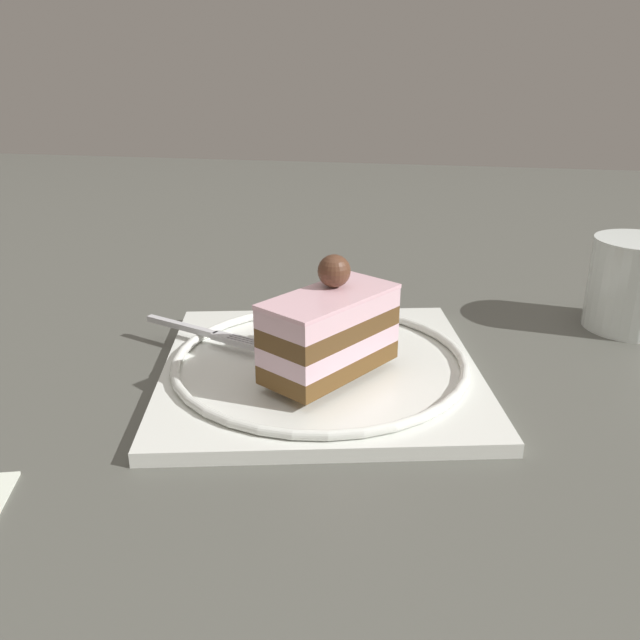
{
  "coord_description": "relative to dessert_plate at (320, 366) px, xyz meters",
  "views": [
    {
      "loc": [
        -0.08,
        0.44,
        0.23
      ],
      "look_at": [
        0.01,
        -0.02,
        0.05
      ],
      "focal_mm": 36.85,
      "sensor_mm": 36.0,
      "label": 1
    }
  ],
  "objects": [
    {
      "name": "cake_slice",
      "position": [
        -0.01,
        0.02,
        0.04
      ],
      "size": [
        0.1,
        0.12,
        0.08
      ],
      "color": "brown",
      "rests_on": "dessert_plate"
    },
    {
      "name": "whipped_cream_dollop",
      "position": [
        0.01,
        -0.08,
        0.02
      ],
      "size": [
        0.03,
        0.03,
        0.03
      ],
      "primitive_type": "ellipsoid",
      "color": "white",
      "rests_on": "dessert_plate"
    },
    {
      "name": "drink_glass_near",
      "position": [
        -0.26,
        -0.16,
        0.03
      ],
      "size": [
        0.08,
        0.08,
        0.08
      ],
      "color": "white",
      "rests_on": "ground_plane"
    },
    {
      "name": "ground_plane",
      "position": [
        -0.01,
        0.02,
        -0.01
      ],
      "size": [
        2.4,
        2.4,
        0.0
      ],
      "primitive_type": "plane",
      "color": "#52534B"
    },
    {
      "name": "dessert_plate",
      "position": [
        0.0,
        0.0,
        0.0
      ],
      "size": [
        0.29,
        0.29,
        0.02
      ],
      "color": "white",
      "rests_on": "ground_plane"
    },
    {
      "name": "fork",
      "position": [
        0.1,
        -0.02,
        0.01
      ],
      "size": [
        0.12,
        0.05,
        0.0
      ],
      "color": "silver",
      "rests_on": "dessert_plate"
    }
  ]
}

